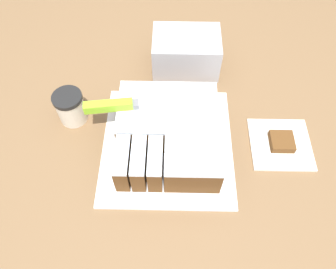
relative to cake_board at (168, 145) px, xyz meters
name	(u,v)px	position (x,y,z in m)	size (l,w,h in m)	color
ground_plane	(168,225)	(0.00, 0.08, -0.89)	(8.00, 8.00, 0.00)	#4C4742
countertop	(168,188)	(0.00, 0.08, -0.44)	(1.40, 1.10, 0.88)	brown
cake_board	(168,145)	(0.00, 0.00, 0.00)	(0.32, 0.34, 0.01)	white
cake	(169,134)	(0.00, 0.00, 0.05)	(0.24, 0.26, 0.09)	brown
knife	(120,105)	(-0.11, 0.05, 0.10)	(0.30, 0.06, 0.02)	silver
coffee_cup	(71,106)	(-0.25, 0.09, 0.04)	(0.07, 0.07, 0.09)	beige
paper_napkin	(280,144)	(0.28, 0.01, 0.00)	(0.15, 0.15, 0.01)	white
brownie	(282,141)	(0.28, 0.01, 0.01)	(0.06, 0.06, 0.02)	brown
storage_box	(186,52)	(0.05, 0.28, 0.05)	(0.19, 0.13, 0.11)	#B2B2B7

